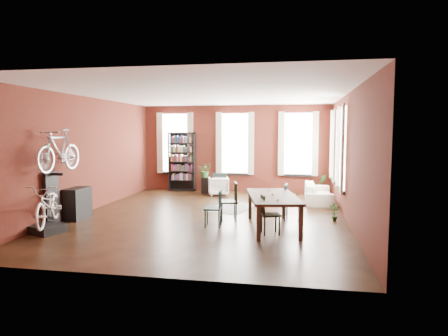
% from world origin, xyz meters
% --- Properties ---
extents(room, '(9.00, 9.04, 3.22)m').
position_xyz_m(room, '(0.25, 0.62, 2.14)').
color(room, black).
rests_on(room, ground).
extents(dining_table, '(1.46, 2.43, 0.78)m').
position_xyz_m(dining_table, '(1.72, -1.05, 0.39)').
color(dining_table, '#48392B').
rests_on(dining_table, ground).
extents(dining_chair_a, '(0.42, 0.42, 0.86)m').
position_xyz_m(dining_chair_a, '(0.32, -1.09, 0.43)').
color(dining_chair_a, '#173331').
rests_on(dining_chair_a, ground).
extents(dining_chair_b, '(0.54, 0.54, 0.95)m').
position_xyz_m(dining_chair_b, '(0.57, -0.38, 0.48)').
color(dining_chair_b, '#1D2E1B').
rests_on(dining_chair_b, ground).
extents(dining_chair_c, '(0.50, 0.50, 0.86)m').
position_xyz_m(dining_chair_c, '(1.70, -1.55, 0.43)').
color(dining_chair_c, black).
rests_on(dining_chair_c, ground).
extents(dining_chair_d, '(0.47, 0.47, 0.91)m').
position_xyz_m(dining_chair_d, '(2.17, -0.10, 0.46)').
color(dining_chair_d, '#1C3E3C').
rests_on(dining_chair_d, ground).
extents(bookshelf, '(1.00, 0.32, 2.20)m').
position_xyz_m(bookshelf, '(-2.00, 4.30, 1.10)').
color(bookshelf, black).
rests_on(bookshelf, ground).
extents(white_armchair, '(0.83, 0.80, 0.71)m').
position_xyz_m(white_armchair, '(-0.44, 3.49, 0.35)').
color(white_armchair, white).
rests_on(white_armchair, ground).
extents(cream_sofa, '(0.61, 2.08, 0.81)m').
position_xyz_m(cream_sofa, '(2.95, 2.60, 0.41)').
color(cream_sofa, beige).
rests_on(cream_sofa, ground).
extents(striped_rug, '(1.52, 1.98, 0.01)m').
position_xyz_m(striped_rug, '(0.38, 1.23, 0.01)').
color(striped_rug, black).
rests_on(striped_rug, ground).
extents(bike_trainer, '(0.79, 0.79, 0.18)m').
position_xyz_m(bike_trainer, '(-3.18, -2.35, 0.09)').
color(bike_trainer, black).
rests_on(bike_trainer, ground).
extents(bike_wall_rack, '(0.16, 0.60, 1.30)m').
position_xyz_m(bike_wall_rack, '(-3.40, -1.80, 0.65)').
color(bike_wall_rack, black).
rests_on(bike_wall_rack, ground).
extents(console_table, '(0.40, 0.80, 0.80)m').
position_xyz_m(console_table, '(-3.28, -0.90, 0.40)').
color(console_table, black).
rests_on(console_table, ground).
extents(plant_stand, '(0.32, 0.32, 0.57)m').
position_xyz_m(plant_stand, '(-0.96, 3.84, 0.29)').
color(plant_stand, black).
rests_on(plant_stand, ground).
extents(plant_by_sofa, '(0.61, 0.84, 0.33)m').
position_xyz_m(plant_by_sofa, '(3.12, 4.08, 0.17)').
color(plant_by_sofa, '#2A5421').
rests_on(plant_by_sofa, ground).
extents(plant_small, '(0.31, 0.49, 0.16)m').
position_xyz_m(plant_small, '(3.20, 0.01, 0.08)').
color(plant_small, '#2C5A24').
rests_on(plant_small, ground).
extents(bicycle_floor, '(0.88, 1.07, 1.76)m').
position_xyz_m(bicycle_floor, '(-3.13, -2.32, 1.06)').
color(bicycle_floor, silver).
rests_on(bicycle_floor, bike_trainer).
extents(bicycle_hung, '(0.47, 1.00, 1.66)m').
position_xyz_m(bicycle_hung, '(-3.15, -1.80, 2.13)').
color(bicycle_hung, '#A5A8AD').
rests_on(bicycle_hung, bike_wall_rack).
extents(plant_on_stand, '(0.50, 0.55, 0.42)m').
position_xyz_m(plant_on_stand, '(-0.99, 3.81, 0.78)').
color(plant_on_stand, '#285D25').
rests_on(plant_on_stand, plant_stand).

